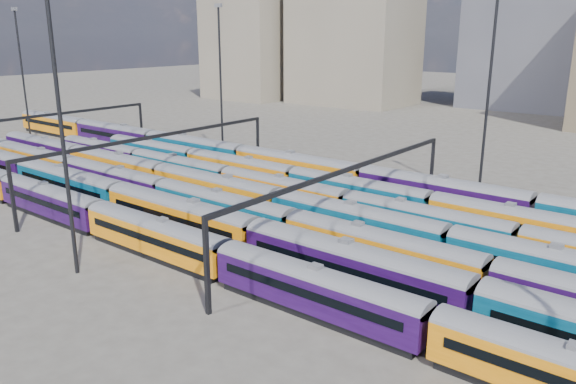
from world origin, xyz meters
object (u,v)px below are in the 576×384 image
Objects in this scene: rake_0 at (316,286)px; rake_2 at (163,190)px; rake_1 at (180,213)px; mast_2 at (60,120)px.

rake_2 reaches higher than rake_0.
rake_0 is at bearing -18.49° from rake_2.
rake_1 reaches higher than rake_0.
mast_2 is (8.32, -17.00, 11.41)m from rake_2.
mast_2 is (-21.57, -7.00, 11.53)m from rake_0.
rake_1 reaches higher than rake_2.
rake_2 is (-8.72, 5.00, -0.17)m from rake_1.
rake_1 is 4.11× the size of mast_2.
rake_2 is at bearing 116.08° from mast_2.
rake_1 is at bearing -29.82° from rake_2.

